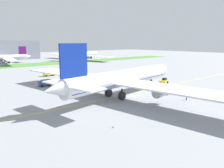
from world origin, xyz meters
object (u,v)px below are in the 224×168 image
object	(u,v)px
pushback_tug	(164,81)
parked_airliner_far_right	(78,55)
ground_crew_wingwalker_port	(122,90)
traffic_cone_port_wing	(209,97)
airliner_foreground	(121,79)
service_truck_catering_van	(49,73)
traffic_cone_near_nose	(193,91)
parked_airliner_far_centre	(5,58)
service_truck_baggage_loader	(80,75)
traffic_cone_starboard_wing	(113,126)
service_truck_fuel_bowser	(45,83)
ground_crew_marshaller_front	(187,97)

from	to	relation	value
pushback_tug	parked_airliner_far_right	bearing A→B (deg)	73.66
ground_crew_wingwalker_port	traffic_cone_port_wing	world-z (taller)	ground_crew_wingwalker_port
airliner_foreground	traffic_cone_port_wing	bearing A→B (deg)	-43.31
ground_crew_wingwalker_port	service_truck_catering_van	bearing A→B (deg)	92.91
traffic_cone_near_nose	pushback_tug	bearing A→B (deg)	74.55
ground_crew_wingwalker_port	parked_airliner_far_centre	bearing A→B (deg)	90.28
airliner_foreground	traffic_cone_port_wing	world-z (taller)	airliner_foreground
service_truck_baggage_loader	traffic_cone_starboard_wing	bearing A→B (deg)	-115.96
traffic_cone_port_wing	traffic_cone_near_nose	bearing A→B (deg)	62.83
pushback_tug	service_truck_catering_van	world-z (taller)	service_truck_catering_van
traffic_cone_port_wing	parked_airliner_far_right	bearing A→B (deg)	73.16
service_truck_baggage_loader	service_truck_fuel_bowser	world-z (taller)	service_truck_baggage_loader
traffic_cone_port_wing	service_truck_catering_van	bearing A→B (deg)	104.80
ground_crew_wingwalker_port	traffic_cone_starboard_wing	xyz separation A→B (m)	(-21.67, -20.82, -0.72)
airliner_foreground	parked_airliner_far_centre	size ratio (longest dim) A/B	1.38
service_truck_catering_van	traffic_cone_port_wing	bearing A→B (deg)	-75.20
ground_crew_wingwalker_port	ground_crew_marshaller_front	bearing A→B (deg)	-66.30
airliner_foreground	service_truck_fuel_bowser	distance (m)	33.21
parked_airliner_far_right	pushback_tug	bearing A→B (deg)	-106.34
traffic_cone_near_nose	traffic_cone_starboard_wing	xyz separation A→B (m)	(-42.21, -6.66, 0.00)
service_truck_catering_van	parked_airliner_far_right	size ratio (longest dim) A/B	0.07
ground_crew_marshaller_front	service_truck_baggage_loader	distance (m)	53.56
ground_crew_wingwalker_port	traffic_cone_port_wing	distance (m)	27.41
traffic_cone_starboard_wing	airliner_foreground	bearing A→B (deg)	44.11
service_truck_baggage_loader	service_truck_fuel_bowser	size ratio (longest dim) A/B	1.37
pushback_tug	ground_crew_marshaller_front	world-z (taller)	pushback_tug
airliner_foreground	parked_airliner_far_right	xyz separation A→B (m)	(65.41, 131.55, -0.98)
traffic_cone_starboard_wing	ground_crew_wingwalker_port	bearing A→B (deg)	43.85
airliner_foreground	traffic_cone_port_wing	xyz separation A→B (m)	(19.92, -18.78, -5.37)
service_truck_fuel_bowser	traffic_cone_starboard_wing	bearing A→B (deg)	-97.80
traffic_cone_starboard_wing	service_truck_catering_van	xyz separation A→B (m)	(19.07, 71.80, 1.22)
pushback_tug	traffic_cone_near_nose	xyz separation A→B (m)	(-4.29, -15.53, -0.75)
pushback_tug	service_truck_catering_van	xyz separation A→B (m)	(-27.43, 49.61, 0.46)
ground_crew_wingwalker_port	service_truck_baggage_loader	size ratio (longest dim) A/B	0.26
traffic_cone_near_nose	service_truck_catering_van	distance (m)	69.14
traffic_cone_port_wing	traffic_cone_starboard_wing	xyz separation A→B (m)	(-38.30, 0.96, 0.00)
traffic_cone_near_nose	service_truck_fuel_bowser	size ratio (longest dim) A/B	0.13
ground_crew_wingwalker_port	service_truck_baggage_loader	world-z (taller)	service_truck_baggage_loader
service_truck_baggage_loader	parked_airliner_far_right	xyz separation A→B (m)	(56.85, 94.03, 3.01)
traffic_cone_near_nose	traffic_cone_starboard_wing	distance (m)	42.73
ground_crew_marshaller_front	traffic_cone_near_nose	distance (m)	13.15
pushback_tug	parked_airliner_far_centre	bearing A→B (deg)	100.68
parked_airliner_far_right	traffic_cone_port_wing	bearing A→B (deg)	-106.84
service_truck_baggage_loader	traffic_cone_near_nose	bearing A→B (deg)	-72.59
service_truck_baggage_loader	parked_airliner_far_centre	world-z (taller)	parked_airliner_far_centre
traffic_cone_near_nose	traffic_cone_port_wing	world-z (taller)	same
service_truck_fuel_bowser	airliner_foreground	bearing A→B (deg)	-69.14
traffic_cone_port_wing	traffic_cone_starboard_wing	distance (m)	38.31
ground_crew_marshaller_front	parked_airliner_far_centre	xyz separation A→B (m)	(-8.99, 155.53, 3.40)
service_truck_catering_van	parked_airliner_far_centre	distance (m)	85.67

